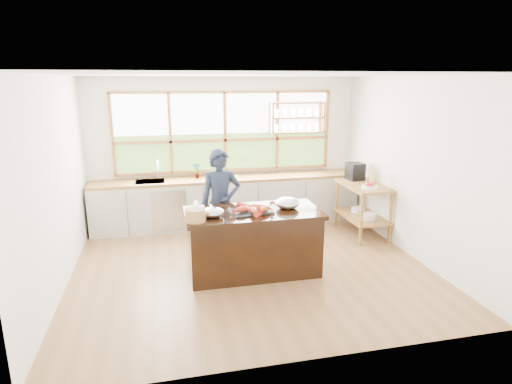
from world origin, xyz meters
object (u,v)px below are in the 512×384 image
object	(u,v)px
island	(253,242)
espresso_machine	(355,171)
wicker_basket	(195,215)
cook	(221,204)

from	to	relation	value
island	espresso_machine	xyz separation A→B (m)	(2.19, 1.47, 0.60)
island	espresso_machine	size ratio (longest dim) A/B	6.13
wicker_basket	cook	bearing A→B (deg)	64.61
island	cook	size ratio (longest dim) A/B	1.12
espresso_machine	wicker_basket	distance (m)	3.46
cook	espresso_machine	xyz separation A→B (m)	(2.54, 0.77, 0.22)
cook	espresso_machine	distance (m)	2.66
island	cook	xyz separation A→B (m)	(-0.35, 0.70, 0.37)
island	espresso_machine	world-z (taller)	espresso_machine
wicker_basket	espresso_machine	bearing A→B (deg)	30.12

